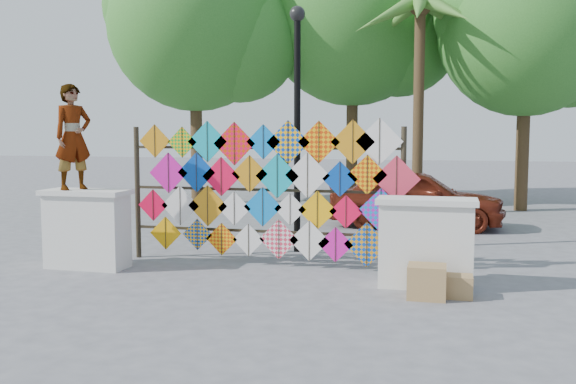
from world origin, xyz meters
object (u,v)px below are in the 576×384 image
object	(u,v)px
kite_rack	(271,190)
lamppost	(297,105)
sedan	(416,198)
vendor_woman	(73,137)

from	to	relation	value
kite_rack	lamppost	xyz separation A→B (m)	(0.16, 1.27, 1.44)
kite_rack	sedan	distance (m)	5.33
kite_rack	sedan	bearing A→B (deg)	66.22
kite_rack	lamppost	bearing A→B (deg)	83.05
kite_rack	vendor_woman	world-z (taller)	vendor_woman
vendor_woman	sedan	distance (m)	7.89
vendor_woman	sedan	world-z (taller)	vendor_woman
vendor_woman	lamppost	distance (m)	3.93
sedan	lamppost	size ratio (longest dim) A/B	0.89
kite_rack	vendor_woman	bearing A→B (deg)	-163.09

